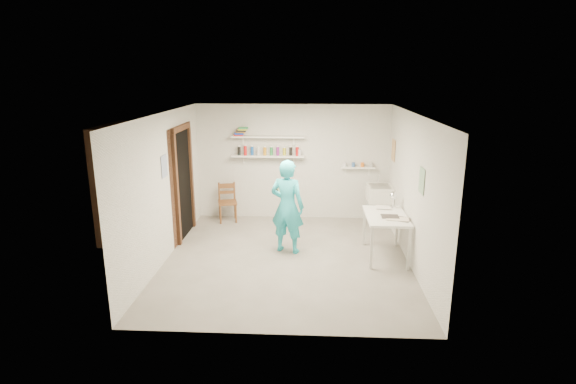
{
  "coord_description": "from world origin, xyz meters",
  "views": [
    {
      "loc": [
        0.38,
        -6.96,
        3.01
      ],
      "look_at": [
        0.0,
        0.4,
        1.05
      ],
      "focal_mm": 28.0,
      "sensor_mm": 36.0,
      "label": 1
    }
  ],
  "objects_px": {
    "belfast_sink": "(380,193)",
    "desk_lamp": "(394,195)",
    "work_table": "(385,236)",
    "wall_clock": "(284,188)",
    "wooden_chair": "(228,202)",
    "man": "(287,207)"
  },
  "relations": [
    {
      "from": "man",
      "to": "work_table",
      "type": "relative_size",
      "value": 1.47
    },
    {
      "from": "man",
      "to": "desk_lamp",
      "type": "bearing_deg",
      "value": -153.1
    },
    {
      "from": "wooden_chair",
      "to": "desk_lamp",
      "type": "height_order",
      "value": "desk_lamp"
    },
    {
      "from": "wall_clock",
      "to": "work_table",
      "type": "bearing_deg",
      "value": 6.02
    },
    {
      "from": "belfast_sink",
      "to": "wooden_chair",
      "type": "distance_m",
      "value": 3.11
    },
    {
      "from": "wall_clock",
      "to": "wooden_chair",
      "type": "relative_size",
      "value": 0.36
    },
    {
      "from": "belfast_sink",
      "to": "wall_clock",
      "type": "bearing_deg",
      "value": -147.66
    },
    {
      "from": "man",
      "to": "desk_lamp",
      "type": "height_order",
      "value": "man"
    },
    {
      "from": "man",
      "to": "wall_clock",
      "type": "distance_m",
      "value": 0.35
    },
    {
      "from": "belfast_sink",
      "to": "desk_lamp",
      "type": "xyz_separation_m",
      "value": [
        0.07,
        -1.08,
        0.26
      ]
    },
    {
      "from": "belfast_sink",
      "to": "wall_clock",
      "type": "relative_size",
      "value": 2.06
    },
    {
      "from": "belfast_sink",
      "to": "wooden_chair",
      "type": "xyz_separation_m",
      "value": [
        -3.09,
        0.21,
        -0.3
      ]
    },
    {
      "from": "belfast_sink",
      "to": "work_table",
      "type": "bearing_deg",
      "value": -94.13
    },
    {
      "from": "desk_lamp",
      "to": "wooden_chair",
      "type": "bearing_deg",
      "value": 157.81
    },
    {
      "from": "belfast_sink",
      "to": "desk_lamp",
      "type": "relative_size",
      "value": 4.35
    },
    {
      "from": "work_table",
      "to": "man",
      "type": "bearing_deg",
      "value": 174.57
    },
    {
      "from": "belfast_sink",
      "to": "man",
      "type": "distance_m",
      "value": 2.23
    },
    {
      "from": "belfast_sink",
      "to": "wall_clock",
      "type": "distance_m",
      "value": 2.2
    },
    {
      "from": "belfast_sink",
      "to": "wooden_chair",
      "type": "relative_size",
      "value": 0.74
    },
    {
      "from": "wall_clock",
      "to": "wooden_chair",
      "type": "distance_m",
      "value": 1.98
    },
    {
      "from": "wooden_chair",
      "to": "work_table",
      "type": "distance_m",
      "value": 3.44
    },
    {
      "from": "man",
      "to": "wooden_chair",
      "type": "relative_size",
      "value": 2.0
    }
  ]
}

